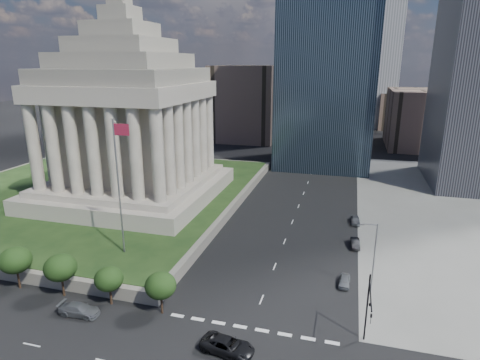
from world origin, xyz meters
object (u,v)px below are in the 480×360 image
(flagpole, at_px, (119,180))
(traffic_signal_ne, at_px, (369,307))
(war_memorial, at_px, (127,103))
(street_lamp_north, at_px, (373,255))
(pickup_truck, at_px, (227,346))
(parked_sedan_far, at_px, (355,220))
(parked_sedan_mid, at_px, (355,243))
(suv_grey, at_px, (79,310))
(parked_sedan_near, at_px, (345,281))

(flagpole, height_order, traffic_signal_ne, flagpole)
(war_memorial, distance_m, street_lamp_north, 54.92)
(pickup_truck, distance_m, parked_sedan_far, 41.75)
(flagpole, height_order, parked_sedan_mid, flagpole)
(street_lamp_north, height_order, parked_sedan_far, street_lamp_north)
(flagpole, distance_m, parked_sedan_far, 43.64)
(war_memorial, height_order, traffic_signal_ne, war_memorial)
(flagpole, relative_size, suv_grey, 3.97)
(parked_sedan_near, distance_m, parked_sedan_far, 22.83)
(flagpole, height_order, parked_sedan_far, flagpole)
(traffic_signal_ne, relative_size, parked_sedan_mid, 2.06)
(flagpole, distance_m, pickup_truck, 27.94)
(pickup_truck, height_order, parked_sedan_near, pickup_truck)
(suv_grey, xyz_separation_m, parked_sedan_near, (30.54, 15.50, -0.11))
(war_memorial, bearing_deg, street_lamp_north, -25.92)
(parked_sedan_mid, bearing_deg, war_memorial, 164.18)
(flagpole, relative_size, pickup_truck, 3.46)
(parked_sedan_near, bearing_deg, flagpole, -172.96)
(traffic_signal_ne, height_order, parked_sedan_far, traffic_signal_ne)
(war_memorial, xyz_separation_m, pickup_truck, (32.67, -38.44, -20.60))
(flagpole, distance_m, parked_sedan_near, 34.41)
(flagpole, height_order, pickup_truck, flagpole)
(war_memorial, relative_size, parked_sedan_mid, 10.06)
(flagpole, bearing_deg, parked_sedan_mid, 24.35)
(traffic_signal_ne, relative_size, parked_sedan_far, 1.94)
(street_lamp_north, xyz_separation_m, parked_sedan_mid, (-1.83, 14.08, -5.02))
(pickup_truck, bearing_deg, parked_sedan_near, -24.60)
(war_memorial, xyz_separation_m, parked_sedan_far, (45.50, 1.29, -20.70))
(parked_sedan_far, bearing_deg, war_memorial, 177.71)
(flagpole, height_order, suv_grey, flagpole)
(war_memorial, bearing_deg, parked_sedan_far, 1.63)
(war_memorial, bearing_deg, parked_sedan_near, -25.97)
(war_memorial, distance_m, traffic_signal_ne, 60.00)
(flagpole, distance_m, traffic_signal_ne, 36.69)
(war_memorial, height_order, street_lamp_north, war_memorial)
(traffic_signal_ne, distance_m, street_lamp_north, 11.34)
(flagpole, bearing_deg, traffic_signal_ne, -16.71)
(traffic_signal_ne, xyz_separation_m, parked_sedan_mid, (-1.00, 25.39, -4.61))
(street_lamp_north, xyz_separation_m, parked_sedan_near, (-3.19, 1.50, -5.04))
(war_memorial, relative_size, parked_sedan_far, 9.47)
(traffic_signal_ne, xyz_separation_m, parked_sedan_near, (-2.36, 12.81, -4.63))
(suv_grey, height_order, parked_sedan_far, suv_grey)
(parked_sedan_mid, bearing_deg, pickup_truck, -118.22)
(parked_sedan_mid, height_order, parked_sedan_far, parked_sedan_far)
(flagpole, relative_size, traffic_signal_ne, 2.50)
(street_lamp_north, distance_m, parked_sedan_far, 24.86)
(traffic_signal_ne, bearing_deg, war_memorial, 143.58)
(pickup_truck, height_order, parked_sedan_far, pickup_truck)
(parked_sedan_far, bearing_deg, flagpole, -146.72)
(pickup_truck, xyz_separation_m, parked_sedan_near, (11.46, 16.94, -0.19))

